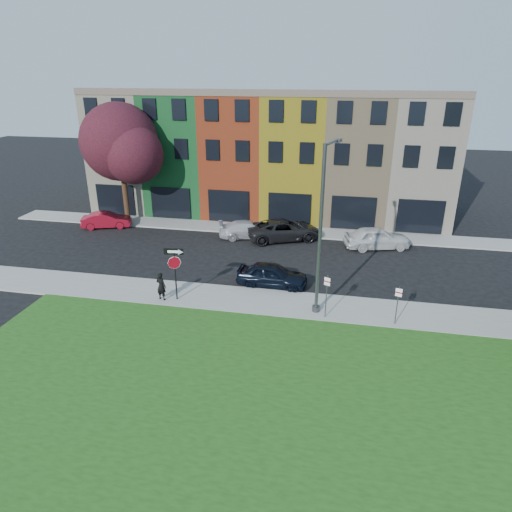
% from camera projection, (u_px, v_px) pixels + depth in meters
% --- Properties ---
extents(ground, '(120.00, 120.00, 0.00)m').
position_uv_depth(ground, '(247.00, 331.00, 22.34)').
color(ground, black).
rests_on(ground, ground).
extents(sidewalk_near, '(40.00, 3.00, 0.12)m').
position_uv_depth(sidewalk_near, '(295.00, 305.00, 24.69)').
color(sidewalk_near, gray).
rests_on(sidewalk_near, ground).
extents(sidewalk_far, '(40.00, 2.40, 0.12)m').
position_uv_depth(sidewalk_far, '(250.00, 229.00, 36.47)').
color(sidewalk_far, gray).
rests_on(sidewalk_far, ground).
extents(grass_park, '(40.00, 16.00, 0.10)m').
position_uv_depth(grass_park, '(440.00, 446.00, 15.46)').
color(grass_park, '#204914').
rests_on(grass_park, ground).
extents(rowhouse_block, '(30.00, 10.12, 10.00)m').
position_uv_depth(rowhouse_block, '(269.00, 154.00, 40.12)').
color(rowhouse_block, beige).
rests_on(rowhouse_block, ground).
extents(stop_sign, '(1.05, 0.18, 3.00)m').
position_uv_depth(stop_sign, '(174.00, 264.00, 24.37)').
color(stop_sign, black).
rests_on(stop_sign, sidewalk_near).
extents(man, '(0.76, 0.66, 1.60)m').
position_uv_depth(man, '(161.00, 286.00, 24.86)').
color(man, black).
rests_on(man, sidewalk_near).
extents(sedan_near, '(2.03, 4.28, 1.41)m').
position_uv_depth(sedan_near, '(272.00, 275.00, 26.72)').
color(sedan_near, black).
rests_on(sedan_near, ground).
extents(parked_car_red, '(3.77, 4.70, 1.27)m').
position_uv_depth(parked_car_red, '(106.00, 220.00, 36.67)').
color(parked_car_red, maroon).
rests_on(parked_car_red, ground).
extents(parked_car_silver, '(4.42, 5.46, 1.27)m').
position_uv_depth(parked_car_silver, '(248.00, 229.00, 34.52)').
color(parked_car_silver, silver).
rests_on(parked_car_silver, ground).
extents(parked_car_dark, '(6.43, 7.28, 1.52)m').
position_uv_depth(parked_car_dark, '(284.00, 230.00, 34.05)').
color(parked_car_dark, black).
rests_on(parked_car_dark, ground).
extents(parked_car_white, '(4.21, 5.53, 1.56)m').
position_uv_depth(parked_car_white, '(377.00, 238.00, 32.38)').
color(parked_car_white, silver).
rests_on(parked_car_white, ground).
extents(street_lamp, '(0.93, 2.53, 8.67)m').
position_uv_depth(street_lamp, '(321.00, 231.00, 22.44)').
color(street_lamp, '#494C4F').
rests_on(street_lamp, sidewalk_near).
extents(parking_sign_a, '(0.30, 0.16, 2.35)m').
position_uv_depth(parking_sign_a, '(327.00, 292.00, 22.81)').
color(parking_sign_a, '#494C4F').
rests_on(parking_sign_a, sidewalk_near).
extents(parking_sign_b, '(0.31, 0.13, 2.03)m').
position_uv_depth(parking_sign_b, '(398.00, 301.00, 22.26)').
color(parking_sign_b, '#494C4F').
rests_on(parking_sign_b, sidewalk_near).
extents(tree_purple, '(7.28, 6.37, 9.52)m').
position_uv_depth(tree_purple, '(122.00, 144.00, 35.75)').
color(tree_purple, '#2F1F0F').
rests_on(tree_purple, sidewalk_far).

